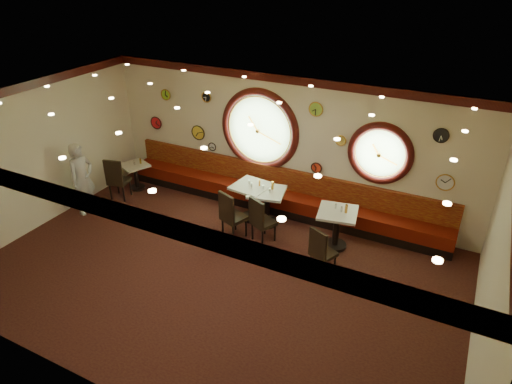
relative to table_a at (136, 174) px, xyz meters
name	(u,v)px	position (x,y,z in m)	size (l,w,h in m)	color
floor	(218,273)	(3.72, -2.08, -0.43)	(9.00, 6.00, 0.00)	#331111
ceiling	(211,114)	(3.72, -2.08, 2.77)	(9.00, 6.00, 0.02)	#B98F34
wall_back	(283,144)	(3.72, 0.92, 1.17)	(9.00, 0.02, 3.20)	beige
wall_front	(90,305)	(3.72, -5.08, 1.17)	(9.00, 0.02, 3.20)	beige
wall_left	(38,155)	(-0.78, -2.08, 1.17)	(0.02, 6.00, 3.20)	beige
wall_right	(493,273)	(8.22, -2.08, 1.17)	(0.02, 6.00, 3.20)	beige
molding_back	(284,79)	(3.72, 0.87, 2.68)	(9.00, 0.10, 0.18)	#380C0A
molding_front	(70,198)	(3.72, -5.03, 2.68)	(9.00, 0.10, 0.18)	#380C0A
molding_left	(22,87)	(-0.73, -2.08, 2.68)	(0.10, 6.00, 0.18)	#380C0A
banquette_base	(277,206)	(3.72, 0.64, -0.33)	(8.00, 0.55, 0.20)	black
banquette_seat	(277,197)	(3.72, 0.64, -0.08)	(8.00, 0.55, 0.30)	#571007
banquette_back	(281,178)	(3.72, 0.86, 0.32)	(8.00, 0.10, 0.55)	#61070A
porthole_left_glass	(260,130)	(3.12, 0.91, 1.42)	(1.66, 1.66, 0.02)	#8DC274
porthole_left_frame	(260,130)	(3.12, 0.90, 1.42)	(1.98, 1.98, 0.18)	#380C0A
porthole_left_ring	(259,130)	(3.12, 0.87, 1.42)	(1.61, 1.61, 0.03)	gold
porthole_right_glass	(380,153)	(5.92, 0.91, 1.37)	(1.10, 1.10, 0.02)	#8DC274
porthole_right_frame	(380,154)	(5.92, 0.90, 1.37)	(1.38, 1.38, 0.18)	#380C0A
porthole_right_ring	(380,154)	(5.92, 0.87, 1.37)	(1.09, 1.09, 0.03)	gold
wall_clock_0	(341,140)	(5.07, 0.88, 1.52)	(0.22, 0.22, 0.03)	#F2D250
wall_clock_1	(207,97)	(1.72, 0.88, 2.02)	(0.24, 0.24, 0.03)	black
wall_clock_2	(441,135)	(7.02, 0.88, 1.97)	(0.28, 0.28, 0.03)	black
wall_clock_3	(213,147)	(1.82, 0.88, 0.77)	(0.20, 0.20, 0.03)	white
wall_clock_4	(445,182)	(7.27, 0.88, 1.02)	(0.34, 0.34, 0.03)	white
wall_clock_5	(198,133)	(1.42, 0.88, 1.07)	(0.36, 0.36, 0.03)	gold
wall_clock_6	(156,123)	(0.12, 0.88, 1.12)	(0.32, 0.32, 0.03)	red
wall_clock_7	(317,168)	(4.57, 0.88, 0.77)	(0.24, 0.24, 0.03)	red
wall_clock_8	(166,95)	(0.52, 0.88, 1.92)	(0.26, 0.26, 0.03)	#8CD22A
wall_clock_9	(316,109)	(4.47, 0.88, 2.12)	(0.30, 0.30, 0.03)	#91C83E
table_a	(136,174)	(0.00, 0.00, 0.00)	(0.82, 0.82, 0.69)	black
table_b	(251,198)	(3.36, 0.03, 0.11)	(0.87, 0.87, 0.86)	black
table_c	(267,203)	(3.78, -0.04, 0.10)	(0.92, 0.92, 0.85)	black
table_d	(337,225)	(5.45, -0.20, 0.10)	(0.91, 0.91, 0.85)	black
chair_a	(116,177)	(-0.02, -0.65, 0.19)	(0.55, 0.55, 0.68)	black
chair_b	(230,213)	(3.33, -0.89, 0.19)	(0.59, 0.59, 0.68)	black
chair_c	(260,218)	(3.97, -0.74, 0.16)	(0.58, 0.58, 0.65)	black
chair_d	(321,249)	(5.47, -1.20, 0.14)	(0.55, 0.55, 0.62)	black
condiment_a_salt	(134,162)	(-0.02, 0.02, 0.31)	(0.04, 0.04, 0.10)	#BABABE
condiment_b_salt	(249,182)	(3.29, 0.06, 0.48)	(0.04, 0.04, 0.10)	silver
condiment_c_salt	(263,187)	(3.67, 0.00, 0.47)	(0.04, 0.04, 0.10)	silver
condiment_d_salt	(336,206)	(5.37, -0.10, 0.47)	(0.04, 0.04, 0.10)	silver
condiment_a_pepper	(135,163)	(0.03, -0.01, 0.30)	(0.03, 0.03, 0.10)	silver
condiment_b_pepper	(252,185)	(3.40, -0.04, 0.48)	(0.04, 0.04, 0.10)	silver
condiment_c_pepper	(270,190)	(3.87, -0.08, 0.47)	(0.04, 0.04, 0.11)	silver
condiment_d_pepper	(341,209)	(5.52, -0.18, 0.48)	(0.04, 0.04, 0.11)	#B9B9BD
condiment_a_bottle	(140,161)	(0.10, 0.12, 0.33)	(0.04, 0.04, 0.14)	gold
condiment_b_bottle	(259,183)	(3.53, 0.09, 0.50)	(0.04, 0.04, 0.14)	orange
condiment_c_bottle	(273,185)	(3.85, 0.10, 0.51)	(0.06, 0.06, 0.18)	gold
condiment_d_bottle	(346,209)	(5.61, -0.17, 0.51)	(0.06, 0.06, 0.18)	gold
waiter	(82,179)	(-0.28, -1.45, 0.43)	(0.63, 0.41, 1.72)	silver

